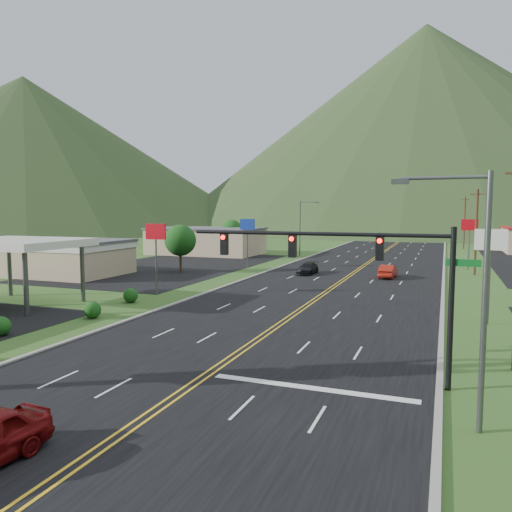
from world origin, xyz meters
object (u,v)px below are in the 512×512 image
(streetlight_east, at_px, (475,284))
(gas_canopy, at_px, (15,245))
(car_dark_mid, at_px, (308,269))
(streetlight_west, at_px, (302,224))
(traffic_signal, at_px, (356,263))
(car_red_far, at_px, (388,272))

(streetlight_east, bearing_deg, gas_canopy, 160.12)
(car_dark_mid, bearing_deg, gas_canopy, -121.20)
(streetlight_west, bearing_deg, streetlight_east, -69.14)
(traffic_signal, xyz_separation_m, streetlight_east, (4.70, -4.00, -0.15))
(traffic_signal, relative_size, car_dark_mid, 2.95)
(car_dark_mid, bearing_deg, traffic_signal, -70.23)
(traffic_signal, relative_size, streetlight_east, 1.46)
(gas_canopy, height_order, car_red_far, gas_canopy)
(streetlight_east, distance_m, car_red_far, 39.51)
(streetlight_west, xyz_separation_m, car_dark_mid, (6.73, -21.42, -4.54))
(traffic_signal, distance_m, car_red_far, 35.02)
(streetlight_east, distance_m, gas_canopy, 35.28)
(streetlight_east, relative_size, gas_canopy, 0.90)
(gas_canopy, bearing_deg, traffic_signal, -15.70)
(streetlight_west, bearing_deg, gas_canopy, -102.13)
(car_dark_mid, height_order, car_red_far, car_red_far)
(gas_canopy, relative_size, car_dark_mid, 2.25)
(traffic_signal, xyz_separation_m, streetlight_west, (-18.16, 56.00, -0.15))
(traffic_signal, distance_m, streetlight_west, 58.88)
(streetlight_west, xyz_separation_m, car_red_far, (15.98, -21.35, -4.46))
(car_red_far, bearing_deg, streetlight_west, -50.22)
(streetlight_east, relative_size, car_dark_mid, 2.03)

